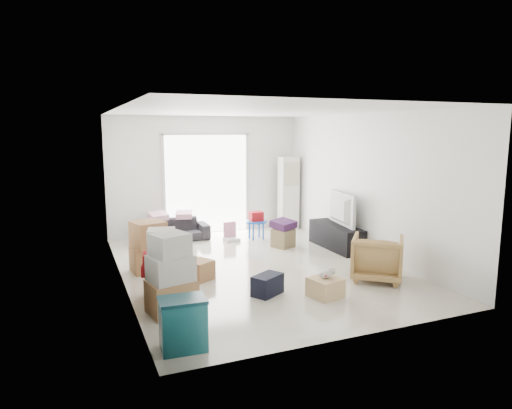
{
  "coord_description": "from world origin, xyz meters",
  "views": [
    {
      "loc": [
        -2.95,
        -7.17,
        2.37
      ],
      "look_at": [
        0.09,
        0.2,
        1.08
      ],
      "focal_mm": 32.0,
      "sensor_mm": 36.0,
      "label": 1
    }
  ],
  "objects_px": {
    "television": "(336,221)",
    "wood_crate": "(325,287)",
    "ac_tower": "(288,193)",
    "ottoman": "(283,238)",
    "storage_bins": "(183,324)",
    "kids_table": "(256,220)",
    "sofa": "(171,226)",
    "tv_console": "(336,236)",
    "armchair": "(377,256)"
  },
  "relations": [
    {
      "from": "television",
      "to": "wood_crate",
      "type": "height_order",
      "value": "television"
    },
    {
      "from": "ac_tower",
      "to": "ottoman",
      "type": "bearing_deg",
      "value": -119.57
    },
    {
      "from": "storage_bins",
      "to": "kids_table",
      "type": "xyz_separation_m",
      "value": [
        2.71,
        4.47,
        0.14
      ]
    },
    {
      "from": "ac_tower",
      "to": "sofa",
      "type": "distance_m",
      "value": 2.96
    },
    {
      "from": "ac_tower",
      "to": "wood_crate",
      "type": "distance_m",
      "value": 4.72
    },
    {
      "from": "kids_table",
      "to": "wood_crate",
      "type": "distance_m",
      "value": 3.71
    },
    {
      "from": "kids_table",
      "to": "wood_crate",
      "type": "xyz_separation_m",
      "value": [
        -0.43,
        -3.67,
        -0.29
      ]
    },
    {
      "from": "tv_console",
      "to": "armchair",
      "type": "relative_size",
      "value": 1.85
    },
    {
      "from": "ac_tower",
      "to": "storage_bins",
      "type": "relative_size",
      "value": 2.99
    },
    {
      "from": "ac_tower",
      "to": "tv_console",
      "type": "distance_m",
      "value": 2.18
    },
    {
      "from": "ac_tower",
      "to": "armchair",
      "type": "relative_size",
      "value": 2.21
    },
    {
      "from": "tv_console",
      "to": "ottoman",
      "type": "relative_size",
      "value": 3.92
    },
    {
      "from": "ac_tower",
      "to": "wood_crate",
      "type": "bearing_deg",
      "value": -109.77
    },
    {
      "from": "ottoman",
      "to": "kids_table",
      "type": "bearing_deg",
      "value": 105.51
    },
    {
      "from": "ottoman",
      "to": "television",
      "type": "bearing_deg",
      "value": -27.82
    },
    {
      "from": "armchair",
      "to": "ottoman",
      "type": "relative_size",
      "value": 2.11
    },
    {
      "from": "sofa",
      "to": "storage_bins",
      "type": "bearing_deg",
      "value": -100.35
    },
    {
      "from": "armchair",
      "to": "television",
      "type": "bearing_deg",
      "value": -63.62
    },
    {
      "from": "tv_console",
      "to": "wood_crate",
      "type": "bearing_deg",
      "value": -125.31
    },
    {
      "from": "wood_crate",
      "to": "sofa",
      "type": "bearing_deg",
      "value": 107.38
    },
    {
      "from": "sofa",
      "to": "wood_crate",
      "type": "height_order",
      "value": "sofa"
    },
    {
      "from": "ac_tower",
      "to": "kids_table",
      "type": "height_order",
      "value": "ac_tower"
    },
    {
      "from": "storage_bins",
      "to": "kids_table",
      "type": "distance_m",
      "value": 5.23
    },
    {
      "from": "television",
      "to": "ottoman",
      "type": "xyz_separation_m",
      "value": [
        -0.95,
        0.5,
        -0.38
      ]
    },
    {
      "from": "tv_console",
      "to": "wood_crate",
      "type": "height_order",
      "value": "tv_console"
    },
    {
      "from": "armchair",
      "to": "storage_bins",
      "type": "distance_m",
      "value": 3.62
    },
    {
      "from": "kids_table",
      "to": "tv_console",
      "type": "bearing_deg",
      "value": -48.99
    },
    {
      "from": "ac_tower",
      "to": "kids_table",
      "type": "xyz_separation_m",
      "value": [
        -1.14,
        -0.72,
        -0.44
      ]
    },
    {
      "from": "tv_console",
      "to": "storage_bins",
      "type": "xyz_separation_m",
      "value": [
        -3.9,
        -3.1,
        0.05
      ]
    },
    {
      "from": "ac_tower",
      "to": "tv_console",
      "type": "bearing_deg",
      "value": -88.63
    },
    {
      "from": "television",
      "to": "armchair",
      "type": "distance_m",
      "value": 2.01
    },
    {
      "from": "sofa",
      "to": "armchair",
      "type": "distance_m",
      "value": 4.62
    },
    {
      "from": "ottoman",
      "to": "storage_bins",
      "type": "bearing_deg",
      "value": -129.3
    },
    {
      "from": "sofa",
      "to": "ottoman",
      "type": "xyz_separation_m",
      "value": [
        2.0,
        -1.44,
        -0.13
      ]
    },
    {
      "from": "armchair",
      "to": "wood_crate",
      "type": "height_order",
      "value": "armchair"
    },
    {
      "from": "kids_table",
      "to": "wood_crate",
      "type": "relative_size",
      "value": 1.47
    },
    {
      "from": "tv_console",
      "to": "storage_bins",
      "type": "relative_size",
      "value": 2.5
    },
    {
      "from": "television",
      "to": "sofa",
      "type": "height_order",
      "value": "television"
    },
    {
      "from": "sofa",
      "to": "armchair",
      "type": "relative_size",
      "value": 2.02
    },
    {
      "from": "ottoman",
      "to": "kids_table",
      "type": "height_order",
      "value": "kids_table"
    },
    {
      "from": "armchair",
      "to": "kids_table",
      "type": "bearing_deg",
      "value": -37.85
    },
    {
      "from": "sofa",
      "to": "tv_console",
      "type": "bearing_deg",
      "value": -33.02
    },
    {
      "from": "sofa",
      "to": "kids_table",
      "type": "relative_size",
      "value": 2.62
    },
    {
      "from": "sofa",
      "to": "storage_bins",
      "type": "distance_m",
      "value": 5.13
    },
    {
      "from": "wood_crate",
      "to": "kids_table",
      "type": "bearing_deg",
      "value": 83.24
    },
    {
      "from": "television",
      "to": "armchair",
      "type": "relative_size",
      "value": 1.44
    },
    {
      "from": "wood_crate",
      "to": "ac_tower",
      "type": "bearing_deg",
      "value": 70.23
    },
    {
      "from": "television",
      "to": "ac_tower",
      "type": "bearing_deg",
      "value": 10.55
    },
    {
      "from": "armchair",
      "to": "ottoman",
      "type": "height_order",
      "value": "armchair"
    },
    {
      "from": "armchair",
      "to": "ottoman",
      "type": "distance_m",
      "value": 2.51
    }
  ]
}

